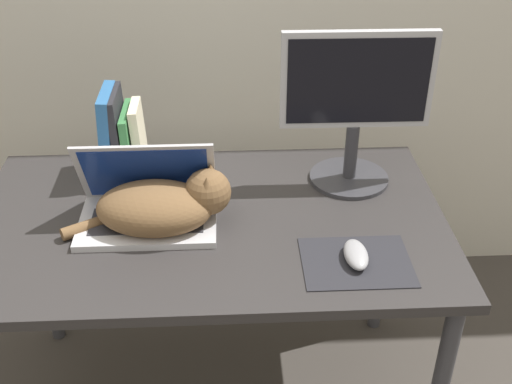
{
  "coord_description": "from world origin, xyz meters",
  "views": [
    {
      "loc": [
        0.05,
        -1.01,
        1.65
      ],
      "look_at": [
        0.12,
        0.33,
        0.8
      ],
      "focal_mm": 45.0,
      "sensor_mm": 36.0,
      "label": 1
    }
  ],
  "objects_px": {
    "external_monitor": "(356,104)",
    "computer_mouse": "(356,255)",
    "laptop": "(148,206)",
    "book_row": "(121,137)",
    "cat": "(164,205)"
  },
  "relations": [
    {
      "from": "laptop",
      "to": "computer_mouse",
      "type": "relative_size",
      "value": 3.06
    },
    {
      "from": "laptop",
      "to": "external_monitor",
      "type": "distance_m",
      "value": 0.61
    },
    {
      "from": "external_monitor",
      "to": "computer_mouse",
      "type": "distance_m",
      "value": 0.43
    },
    {
      "from": "laptop",
      "to": "cat",
      "type": "height_order",
      "value": "laptop"
    },
    {
      "from": "computer_mouse",
      "to": "book_row",
      "type": "height_order",
      "value": "book_row"
    },
    {
      "from": "cat",
      "to": "external_monitor",
      "type": "height_order",
      "value": "external_monitor"
    },
    {
      "from": "laptop",
      "to": "external_monitor",
      "type": "bearing_deg",
      "value": 17.48
    },
    {
      "from": "laptop",
      "to": "cat",
      "type": "bearing_deg",
      "value": -35.62
    },
    {
      "from": "book_row",
      "to": "external_monitor",
      "type": "bearing_deg",
      "value": -6.38
    },
    {
      "from": "external_monitor",
      "to": "book_row",
      "type": "xyz_separation_m",
      "value": [
        -0.64,
        0.07,
        -0.12
      ]
    },
    {
      "from": "external_monitor",
      "to": "computer_mouse",
      "type": "relative_size",
      "value": 3.82
    },
    {
      "from": "cat",
      "to": "book_row",
      "type": "relative_size",
      "value": 1.66
    },
    {
      "from": "laptop",
      "to": "computer_mouse",
      "type": "xyz_separation_m",
      "value": [
        0.5,
        -0.2,
        -0.02
      ]
    },
    {
      "from": "laptop",
      "to": "book_row",
      "type": "xyz_separation_m",
      "value": [
        -0.09,
        0.25,
        0.07
      ]
    },
    {
      "from": "book_row",
      "to": "computer_mouse",
      "type": "bearing_deg",
      "value": -36.62
    }
  ]
}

